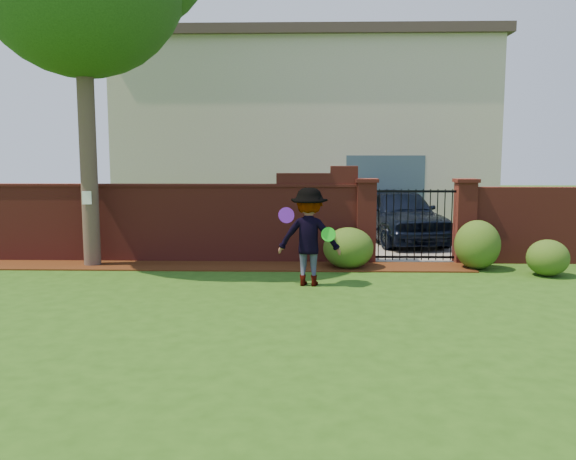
{
  "coord_description": "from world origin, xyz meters",
  "views": [
    {
      "loc": [
        1.02,
        -9.17,
        2.37
      ],
      "look_at": [
        0.73,
        1.4,
        1.05
      ],
      "focal_mm": 36.8,
      "sensor_mm": 36.0,
      "label": 1
    }
  ],
  "objects_px": {
    "man": "(309,237)",
    "frisbee_purple": "(286,215)",
    "frisbee_green": "(328,234)",
    "car": "(401,215)"
  },
  "relations": [
    {
      "from": "frisbee_purple",
      "to": "frisbee_green",
      "type": "distance_m",
      "value": 0.83
    },
    {
      "from": "man",
      "to": "frisbee_purple",
      "type": "relative_size",
      "value": 6.24
    },
    {
      "from": "frisbee_purple",
      "to": "frisbee_green",
      "type": "relative_size",
      "value": 1.11
    },
    {
      "from": "car",
      "to": "frisbee_purple",
      "type": "distance_m",
      "value": 6.41
    },
    {
      "from": "frisbee_green",
      "to": "car",
      "type": "bearing_deg",
      "value": 68.65
    },
    {
      "from": "frisbee_purple",
      "to": "frisbee_green",
      "type": "xyz_separation_m",
      "value": [
        0.76,
        -0.04,
        -0.34
      ]
    },
    {
      "from": "man",
      "to": "frisbee_purple",
      "type": "xyz_separation_m",
      "value": [
        -0.4,
        -0.17,
        0.42
      ]
    },
    {
      "from": "man",
      "to": "frisbee_purple",
      "type": "height_order",
      "value": "man"
    },
    {
      "from": "car",
      "to": "frisbee_green",
      "type": "xyz_separation_m",
      "value": [
        -2.22,
        -5.68,
        0.22
      ]
    },
    {
      "from": "frisbee_purple",
      "to": "frisbee_green",
      "type": "bearing_deg",
      "value": -2.91
    }
  ]
}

